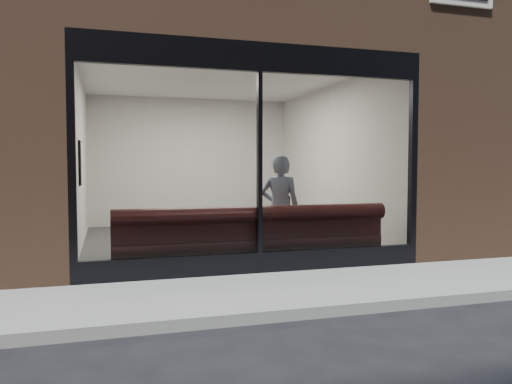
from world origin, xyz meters
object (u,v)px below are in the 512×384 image
object	(u,v)px
cafe_table_right	(302,210)
cafe_chair_right	(273,234)
cafe_table_left	(142,213)
banquette	(252,253)
person	(280,209)

from	to	relation	value
cafe_table_right	cafe_chair_right	world-z (taller)	cafe_table_right
cafe_table_left	cafe_table_right	distance (m)	2.70
banquette	cafe_table_right	size ratio (longest dim) A/B	6.00
person	cafe_table_right	world-z (taller)	person
person	cafe_table_right	distance (m)	0.93
cafe_table_right	cafe_table_left	bearing A→B (deg)	172.28
banquette	cafe_table_left	size ratio (longest dim) A/B	7.25
person	cafe_table_right	xyz separation A→B (m)	(0.63, 0.68, -0.10)
person	cafe_table_left	xyz separation A→B (m)	(-2.04, 1.04, -0.10)
banquette	cafe_table_right	bearing A→B (deg)	39.17
cafe_table_left	cafe_chair_right	world-z (taller)	cafe_table_left
person	cafe_chair_right	xyz separation A→B (m)	(0.37, 1.42, -0.60)
cafe_chair_right	cafe_table_right	bearing A→B (deg)	93.09
banquette	cafe_table_left	bearing A→B (deg)	138.58
cafe_table_left	cafe_chair_right	size ratio (longest dim) A/B	1.20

